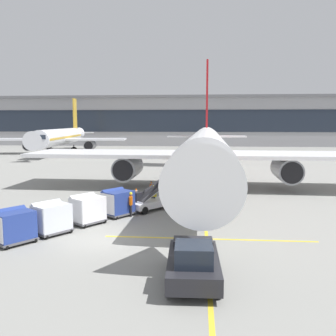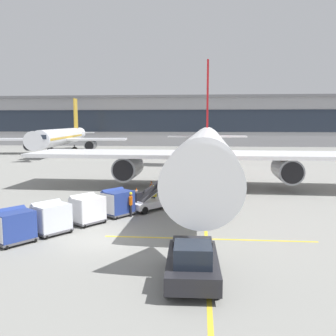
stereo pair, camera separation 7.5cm
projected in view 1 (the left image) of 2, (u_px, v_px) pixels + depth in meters
The scene contains 17 objects.
ground_plane at pixel (102, 241), 20.50m from camera, with size 600.00×600.00×0.00m, color gray.
parked_airplane at pixel (206, 150), 37.07m from camera, with size 35.59×45.62×15.41m.
belt_loader at pixel (152, 198), 28.01m from camera, with size 4.39×4.81×3.09m.
baggage_cart_lead at pixel (117, 202), 26.00m from camera, with size 2.47×2.67×1.91m.
baggage_cart_second at pixel (87, 209), 23.97m from camera, with size 2.47×2.67×1.91m.
baggage_cart_third at pixel (51, 217), 21.80m from camera, with size 2.47×2.67×1.91m.
baggage_cart_fourth at pixel (14, 225), 20.07m from camera, with size 2.47×2.67×1.91m.
pushback_tug at pixel (193, 262), 15.22m from camera, with size 2.23×4.46×1.83m.
ground_crew_by_loader at pixel (131, 202), 25.86m from camera, with size 0.30×0.56×1.74m.
ground_crew_by_carts at pixel (153, 195), 28.65m from camera, with size 0.56×0.32×1.74m.
ground_crew_marshaller at pixel (106, 201), 26.25m from camera, with size 0.45×0.43×1.74m.
safety_cone_engine_keepout at pixel (136, 191), 33.67m from camera, with size 0.57×0.57×0.65m.
safety_cone_wingtip at pixel (151, 184), 37.83m from camera, with size 0.54×0.54×0.62m.
apron_guidance_line_lead_in at pixel (204, 189), 36.73m from camera, with size 0.20×110.00×0.01m.
apron_guidance_line_stop_bar at pixel (209, 239), 20.92m from camera, with size 12.00×0.20×0.01m.
terminal_building at pixel (200, 121), 111.60m from camera, with size 127.03×22.02×14.06m.
distant_airplane at pixel (61, 137), 78.00m from camera, with size 27.80×36.35×12.45m.
Camera 1 is at (5.33, -19.47, 6.55)m, focal length 39.55 mm.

